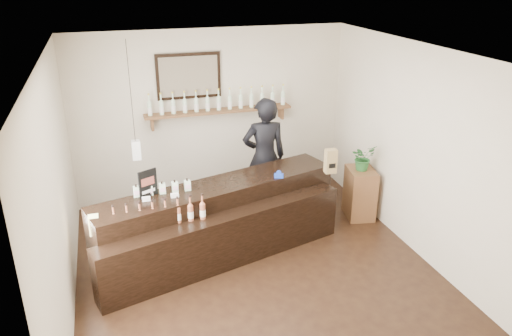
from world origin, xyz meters
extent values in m
plane|color=black|center=(0.00, 0.00, 0.00)|extent=(5.00, 5.00, 0.00)
plane|color=beige|center=(0.00, 2.50, 1.40)|extent=(4.50, 0.00, 4.50)
plane|color=beige|center=(0.00, -2.50, 1.40)|extent=(4.50, 0.00, 4.50)
plane|color=beige|center=(-2.25, 0.00, 1.40)|extent=(0.00, 5.00, 5.00)
plane|color=beige|center=(2.25, 0.00, 1.40)|extent=(0.00, 5.00, 5.00)
plane|color=white|center=(0.00, 0.00, 2.80)|extent=(5.00, 5.00, 0.00)
cube|color=brown|center=(0.10, 2.37, 1.50)|extent=(2.40, 0.25, 0.04)
cube|color=brown|center=(-0.98, 2.40, 1.38)|extent=(0.04, 0.20, 0.20)
cube|color=brown|center=(1.18, 2.40, 1.38)|extent=(0.04, 0.20, 0.20)
cube|color=black|center=(-0.35, 2.47, 2.08)|extent=(1.02, 0.04, 0.72)
cube|color=#4C4030|center=(-0.35, 2.44, 2.08)|extent=(0.92, 0.01, 0.62)
cube|color=white|center=(-1.30, 1.60, 1.25)|extent=(0.12, 0.12, 0.28)
cylinder|color=black|center=(-1.30, 1.60, 2.09)|extent=(0.01, 0.01, 1.41)
cylinder|color=#D3F4CC|center=(-1.00, 2.37, 1.62)|extent=(0.07, 0.07, 0.20)
cone|color=#D3F4CC|center=(-1.00, 2.37, 1.75)|extent=(0.07, 0.07, 0.05)
cylinder|color=#D3F4CC|center=(-1.00, 2.37, 1.81)|extent=(0.02, 0.02, 0.07)
cylinder|color=gold|center=(-1.00, 2.37, 1.86)|extent=(0.03, 0.03, 0.02)
cylinder|color=white|center=(-1.00, 2.37, 1.60)|extent=(0.07, 0.07, 0.09)
cylinder|color=#D3F4CC|center=(-0.82, 2.37, 1.62)|extent=(0.07, 0.07, 0.20)
cone|color=#D3F4CC|center=(-0.82, 2.37, 1.75)|extent=(0.07, 0.07, 0.05)
cylinder|color=#D3F4CC|center=(-0.82, 2.37, 1.81)|extent=(0.02, 0.02, 0.07)
cylinder|color=gold|center=(-0.82, 2.37, 1.86)|extent=(0.03, 0.03, 0.02)
cylinder|color=white|center=(-0.82, 2.37, 1.60)|extent=(0.07, 0.07, 0.09)
cylinder|color=#D3F4CC|center=(-0.63, 2.37, 1.62)|extent=(0.07, 0.07, 0.20)
cone|color=#D3F4CC|center=(-0.63, 2.37, 1.75)|extent=(0.07, 0.07, 0.05)
cylinder|color=#D3F4CC|center=(-0.63, 2.37, 1.81)|extent=(0.02, 0.02, 0.07)
cylinder|color=gold|center=(-0.63, 2.37, 1.86)|extent=(0.03, 0.03, 0.02)
cylinder|color=white|center=(-0.63, 2.37, 1.60)|extent=(0.07, 0.07, 0.09)
cylinder|color=#D3F4CC|center=(-0.45, 2.37, 1.62)|extent=(0.07, 0.07, 0.20)
cone|color=#D3F4CC|center=(-0.45, 2.37, 1.75)|extent=(0.07, 0.07, 0.05)
cylinder|color=#D3F4CC|center=(-0.45, 2.37, 1.81)|extent=(0.02, 0.02, 0.07)
cylinder|color=gold|center=(-0.45, 2.37, 1.86)|extent=(0.03, 0.03, 0.02)
cylinder|color=white|center=(-0.45, 2.37, 1.60)|extent=(0.07, 0.07, 0.09)
cylinder|color=#D3F4CC|center=(-0.27, 2.37, 1.62)|extent=(0.07, 0.07, 0.20)
cone|color=#D3F4CC|center=(-0.27, 2.37, 1.75)|extent=(0.07, 0.07, 0.05)
cylinder|color=#D3F4CC|center=(-0.27, 2.37, 1.81)|extent=(0.02, 0.02, 0.07)
cylinder|color=gold|center=(-0.27, 2.37, 1.86)|extent=(0.03, 0.03, 0.02)
cylinder|color=white|center=(-0.27, 2.37, 1.60)|extent=(0.07, 0.07, 0.09)
cylinder|color=#D3F4CC|center=(-0.08, 2.37, 1.62)|extent=(0.07, 0.07, 0.20)
cone|color=#D3F4CC|center=(-0.08, 2.37, 1.75)|extent=(0.07, 0.07, 0.05)
cylinder|color=#D3F4CC|center=(-0.08, 2.37, 1.81)|extent=(0.02, 0.02, 0.07)
cylinder|color=gold|center=(-0.08, 2.37, 1.86)|extent=(0.03, 0.03, 0.02)
cylinder|color=white|center=(-0.08, 2.37, 1.60)|extent=(0.07, 0.07, 0.09)
cylinder|color=#D3F4CC|center=(0.10, 2.37, 1.62)|extent=(0.07, 0.07, 0.20)
cone|color=#D3F4CC|center=(0.10, 2.37, 1.75)|extent=(0.07, 0.07, 0.05)
cylinder|color=#D3F4CC|center=(0.10, 2.37, 1.81)|extent=(0.02, 0.02, 0.07)
cylinder|color=gold|center=(0.10, 2.37, 1.86)|extent=(0.03, 0.03, 0.02)
cylinder|color=white|center=(0.10, 2.37, 1.60)|extent=(0.07, 0.07, 0.09)
cylinder|color=#D3F4CC|center=(0.28, 2.37, 1.62)|extent=(0.07, 0.07, 0.20)
cone|color=#D3F4CC|center=(0.28, 2.37, 1.75)|extent=(0.07, 0.07, 0.05)
cylinder|color=#D3F4CC|center=(0.28, 2.37, 1.81)|extent=(0.02, 0.02, 0.07)
cylinder|color=gold|center=(0.28, 2.37, 1.86)|extent=(0.03, 0.03, 0.02)
cylinder|color=white|center=(0.28, 2.37, 1.60)|extent=(0.07, 0.07, 0.09)
cylinder|color=#D3F4CC|center=(0.47, 2.37, 1.62)|extent=(0.07, 0.07, 0.20)
cone|color=#D3F4CC|center=(0.47, 2.37, 1.75)|extent=(0.07, 0.07, 0.05)
cylinder|color=#D3F4CC|center=(0.47, 2.37, 1.81)|extent=(0.02, 0.02, 0.07)
cylinder|color=gold|center=(0.47, 2.37, 1.86)|extent=(0.03, 0.03, 0.02)
cylinder|color=white|center=(0.47, 2.37, 1.60)|extent=(0.07, 0.07, 0.09)
cylinder|color=#D3F4CC|center=(0.65, 2.37, 1.62)|extent=(0.07, 0.07, 0.20)
cone|color=#D3F4CC|center=(0.65, 2.37, 1.75)|extent=(0.07, 0.07, 0.05)
cylinder|color=#D3F4CC|center=(0.65, 2.37, 1.81)|extent=(0.02, 0.02, 0.07)
cylinder|color=gold|center=(0.65, 2.37, 1.86)|extent=(0.03, 0.03, 0.02)
cylinder|color=white|center=(0.65, 2.37, 1.60)|extent=(0.07, 0.07, 0.09)
cylinder|color=#D3F4CC|center=(0.83, 2.37, 1.62)|extent=(0.07, 0.07, 0.20)
cone|color=#D3F4CC|center=(0.83, 2.37, 1.75)|extent=(0.07, 0.07, 0.05)
cylinder|color=#D3F4CC|center=(0.83, 2.37, 1.81)|extent=(0.02, 0.02, 0.07)
cylinder|color=gold|center=(0.83, 2.37, 1.86)|extent=(0.03, 0.03, 0.02)
cylinder|color=white|center=(0.83, 2.37, 1.60)|extent=(0.07, 0.07, 0.09)
cylinder|color=#D3F4CC|center=(1.02, 2.37, 1.62)|extent=(0.07, 0.07, 0.20)
cone|color=#D3F4CC|center=(1.02, 2.37, 1.75)|extent=(0.07, 0.07, 0.05)
cylinder|color=#D3F4CC|center=(1.02, 2.37, 1.81)|extent=(0.02, 0.02, 0.07)
cylinder|color=gold|center=(1.02, 2.37, 1.86)|extent=(0.03, 0.03, 0.02)
cylinder|color=white|center=(1.02, 2.37, 1.60)|extent=(0.07, 0.07, 0.09)
cylinder|color=#D3F4CC|center=(1.20, 2.37, 1.62)|extent=(0.07, 0.07, 0.20)
cone|color=#D3F4CC|center=(1.20, 2.37, 1.75)|extent=(0.07, 0.07, 0.05)
cylinder|color=#D3F4CC|center=(1.20, 2.37, 1.81)|extent=(0.02, 0.02, 0.07)
cylinder|color=gold|center=(1.20, 2.37, 1.86)|extent=(0.03, 0.03, 0.02)
cylinder|color=white|center=(1.20, 2.37, 1.60)|extent=(0.07, 0.07, 0.09)
cube|color=black|center=(-0.32, 0.70, 0.48)|extent=(3.50, 1.52, 0.97)
cube|color=black|center=(-0.32, 0.24, 0.37)|extent=(3.42, 1.23, 0.73)
cube|color=white|center=(-1.29, 0.48, 0.99)|extent=(0.10, 0.04, 0.05)
cube|color=white|center=(-0.94, 0.48, 0.99)|extent=(0.10, 0.04, 0.05)
cube|color=#E4DF8B|center=(-1.93, 0.24, 0.79)|extent=(0.12, 0.12, 0.12)
cube|color=#E4DF8B|center=(-1.93, 0.24, 0.91)|extent=(0.12, 0.12, 0.12)
cube|color=#D3F4CC|center=(-1.39, 0.65, 1.03)|extent=(0.08, 0.08, 0.13)
cube|color=#EEB9CB|center=(-1.39, 0.60, 1.03)|extent=(0.07, 0.00, 0.06)
cylinder|color=black|center=(-1.39, 0.65, 1.11)|extent=(0.02, 0.02, 0.03)
cube|color=#D3F4CC|center=(-1.23, 0.65, 1.03)|extent=(0.08, 0.08, 0.13)
cube|color=#EEB9CB|center=(-1.23, 0.60, 1.03)|extent=(0.07, 0.00, 0.06)
cylinder|color=black|center=(-1.23, 0.65, 1.11)|extent=(0.02, 0.02, 0.03)
cube|color=#D3F4CC|center=(-1.07, 0.65, 1.03)|extent=(0.08, 0.08, 0.13)
cube|color=#EEB9CB|center=(-1.07, 0.60, 1.03)|extent=(0.07, 0.00, 0.06)
cylinder|color=black|center=(-1.07, 0.65, 1.11)|extent=(0.02, 0.02, 0.03)
cube|color=#D3F4CC|center=(-0.90, 0.65, 1.03)|extent=(0.08, 0.08, 0.13)
cube|color=#EEB9CB|center=(-0.90, 0.60, 1.03)|extent=(0.07, 0.00, 0.06)
cylinder|color=black|center=(-0.90, 0.65, 1.11)|extent=(0.02, 0.02, 0.03)
cube|color=#D3F4CC|center=(-0.74, 0.65, 1.03)|extent=(0.08, 0.08, 0.13)
cube|color=#EEB9CB|center=(-0.74, 0.60, 1.03)|extent=(0.07, 0.00, 0.06)
cylinder|color=black|center=(-0.74, 0.65, 1.11)|extent=(0.02, 0.02, 0.03)
cylinder|color=#A15436|center=(-1.70, 0.24, 0.84)|extent=(0.07, 0.07, 0.20)
cone|color=#A15436|center=(-1.70, 0.24, 0.96)|extent=(0.07, 0.07, 0.05)
cylinder|color=#A15436|center=(-1.70, 0.24, 1.02)|extent=(0.02, 0.02, 0.07)
cylinder|color=black|center=(-1.70, 0.24, 1.07)|extent=(0.03, 0.03, 0.02)
cylinder|color=white|center=(-1.70, 0.24, 0.81)|extent=(0.07, 0.07, 0.09)
cylinder|color=#A15436|center=(-1.55, 0.24, 0.84)|extent=(0.07, 0.07, 0.20)
cone|color=#A15436|center=(-1.55, 0.24, 0.96)|extent=(0.07, 0.07, 0.05)
cylinder|color=#A15436|center=(-1.55, 0.24, 1.02)|extent=(0.02, 0.02, 0.07)
cylinder|color=black|center=(-1.55, 0.24, 1.07)|extent=(0.03, 0.03, 0.02)
cylinder|color=white|center=(-1.55, 0.24, 0.81)|extent=(0.07, 0.07, 0.09)
cylinder|color=#A15436|center=(-1.39, 0.24, 0.84)|extent=(0.07, 0.07, 0.20)
cone|color=#A15436|center=(-1.39, 0.24, 0.96)|extent=(0.07, 0.07, 0.05)
cylinder|color=#A15436|center=(-1.39, 0.24, 1.02)|extent=(0.02, 0.02, 0.07)
cylinder|color=black|center=(-1.39, 0.24, 1.07)|extent=(0.03, 0.03, 0.02)
cylinder|color=white|center=(-1.39, 0.24, 0.81)|extent=(0.07, 0.07, 0.09)
cylinder|color=#A15436|center=(-1.24, 0.24, 0.84)|extent=(0.07, 0.07, 0.20)
cone|color=#A15436|center=(-1.24, 0.24, 0.96)|extent=(0.07, 0.07, 0.05)
cylinder|color=#A15436|center=(-1.24, 0.24, 1.02)|extent=(0.02, 0.02, 0.07)
cylinder|color=black|center=(-1.24, 0.24, 1.07)|extent=(0.03, 0.03, 0.02)
cylinder|color=white|center=(-1.24, 0.24, 0.81)|extent=(0.07, 0.07, 0.09)
cylinder|color=#A15436|center=(-1.09, 0.24, 0.84)|extent=(0.07, 0.07, 0.20)
cone|color=#A15436|center=(-1.09, 0.24, 0.96)|extent=(0.07, 0.07, 0.05)
cylinder|color=#A15436|center=(-1.09, 0.24, 1.02)|extent=(0.02, 0.02, 0.07)
cylinder|color=black|center=(-1.09, 0.24, 1.07)|extent=(0.03, 0.03, 0.02)
cylinder|color=white|center=(-1.09, 0.24, 0.81)|extent=(0.07, 0.07, 0.09)
cylinder|color=#A15436|center=(-0.94, 0.24, 0.84)|extent=(0.07, 0.07, 0.20)
cone|color=#A15436|center=(-0.94, 0.24, 0.96)|extent=(0.07, 0.07, 0.05)
cylinder|color=#A15436|center=(-0.94, 0.24, 1.02)|extent=(0.02, 0.02, 0.07)
cylinder|color=black|center=(-0.94, 0.24, 1.07)|extent=(0.03, 0.03, 0.02)
cylinder|color=white|center=(-0.94, 0.24, 0.81)|extent=(0.07, 0.07, 0.09)
cylinder|color=#A15436|center=(-0.78, 0.24, 0.84)|extent=(0.07, 0.07, 0.20)
cone|color=#A15436|center=(-0.78, 0.24, 0.96)|extent=(0.07, 0.07, 0.05)
cylinder|color=#A15436|center=(-0.78, 0.24, 1.02)|extent=(0.02, 0.02, 0.07)
cylinder|color=black|center=(-0.78, 0.24, 1.07)|extent=(0.03, 0.03, 0.02)
cylinder|color=white|center=(-0.78, 0.24, 0.81)|extent=(0.07, 0.07, 0.09)
cylinder|color=#A15436|center=(-0.63, 0.24, 0.84)|extent=(0.07, 0.07, 0.20)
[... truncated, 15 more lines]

